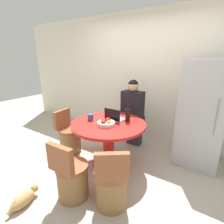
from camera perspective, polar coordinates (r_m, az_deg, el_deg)
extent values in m
plane|color=#B2A899|center=(2.94, -4.82, -18.55)|extent=(12.00, 12.00, 0.00)
cube|color=silver|center=(3.76, 10.03, 10.76)|extent=(7.00, 0.06, 2.60)
cube|color=silver|center=(3.16, 27.53, -0.38)|extent=(0.67, 0.70, 1.73)
cube|color=#AFB2B5|center=(2.82, 26.62, -2.24)|extent=(0.65, 0.01, 1.63)
cylinder|color=gray|center=(2.77, 30.93, -1.34)|extent=(0.02, 0.02, 0.52)
cylinder|color=red|center=(3.07, -1.08, -16.16)|extent=(0.54, 0.54, 0.05)
cylinder|color=red|center=(2.89, -1.12, -10.34)|extent=(0.18, 0.18, 0.66)
cylinder|color=red|center=(2.74, -1.16, -3.91)|extent=(1.17, 1.17, 0.04)
cylinder|color=olive|center=(2.30, -0.30, -24.01)|extent=(0.38, 0.38, 0.41)
cylinder|color=brown|center=(2.15, -0.31, -19.37)|extent=(0.41, 0.41, 0.06)
cube|color=brown|center=(1.90, -0.07, -17.62)|extent=(0.34, 0.28, 0.34)
cylinder|color=olive|center=(3.42, -13.42, -9.40)|extent=(0.38, 0.38, 0.41)
cylinder|color=brown|center=(3.33, -13.70, -5.83)|extent=(0.41, 0.41, 0.06)
cube|color=brown|center=(3.36, -16.00, -2.16)|extent=(0.10, 0.37, 0.34)
cylinder|color=olive|center=(2.44, -12.62, -21.54)|extent=(0.38, 0.38, 0.41)
cylinder|color=brown|center=(2.31, -13.02, -17.03)|extent=(0.41, 0.41, 0.06)
cube|color=brown|center=(2.11, -16.60, -14.58)|extent=(0.37, 0.08, 0.34)
cube|color=#2D2D38|center=(3.65, 7.38, -6.83)|extent=(0.28, 0.16, 0.47)
cube|color=#2D2D38|center=(3.48, 7.13, -2.63)|extent=(0.32, 0.36, 0.14)
cube|color=black|center=(3.31, 6.72, 2.33)|extent=(0.40, 0.22, 0.52)
sphere|color=tan|center=(3.24, 6.94, 8.35)|extent=(0.21, 0.21, 0.21)
sphere|color=black|center=(3.24, 6.95, 8.80)|extent=(0.19, 0.19, 0.19)
cube|color=#B7B7BC|center=(2.88, 1.14, -2.25)|extent=(0.29, 0.20, 0.02)
cube|color=black|center=(2.77, 0.02, -0.87)|extent=(0.29, 0.01, 0.18)
cylinder|color=beige|center=(2.63, -1.89, -3.80)|extent=(0.27, 0.27, 0.05)
sphere|color=orange|center=(2.58, -1.00, -3.49)|extent=(0.07, 0.07, 0.07)
sphere|color=red|center=(2.67, -1.35, -2.68)|extent=(0.08, 0.08, 0.08)
sphere|color=#7A2D5B|center=(2.66, -2.79, -2.79)|extent=(0.08, 0.08, 0.08)
sphere|color=red|center=(2.58, -2.86, -3.44)|extent=(0.08, 0.08, 0.08)
cylinder|color=#2D4C84|center=(2.85, -7.03, -1.70)|extent=(0.09, 0.09, 0.10)
cylinder|color=black|center=(2.76, 5.14, -1.10)|extent=(0.08, 0.08, 0.21)
cylinder|color=black|center=(2.72, 5.22, 1.77)|extent=(0.03, 0.03, 0.08)
ellipsoid|color=tan|center=(2.60, -27.10, -24.17)|extent=(0.21, 0.35, 0.16)
sphere|color=tan|center=(2.66, -23.96, -21.77)|extent=(0.10, 0.10, 0.10)
cylinder|color=tan|center=(2.53, -29.96, -25.50)|extent=(0.06, 0.15, 0.12)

